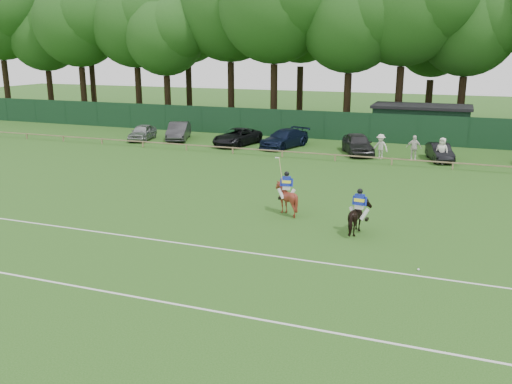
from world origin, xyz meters
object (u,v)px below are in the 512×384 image
at_px(horse_dark, 359,218).
at_px(suv_black, 237,137).
at_px(spectator_left, 381,147).
at_px(spectator_mid, 414,148).
at_px(horse_chestnut, 286,198).
at_px(sedan_silver, 142,132).
at_px(sedan_navy, 284,139).
at_px(hatch_grey, 358,144).
at_px(polo_ball, 418,269).
at_px(spectator_right, 442,151).
at_px(utility_shed, 421,122).
at_px(sedan_grey, 179,131).
at_px(estate_black, 440,152).

relative_size(horse_dark, suv_black, 0.34).
relative_size(spectator_left, spectator_mid, 1.00).
height_order(horse_chestnut, spectator_left, spectator_left).
xyz_separation_m(sedan_silver, sedan_navy, (12.83, 0.88, 0.05)).
distance_m(hatch_grey, polo_ball, 22.56).
height_order(suv_black, spectator_left, spectator_left).
distance_m(spectator_mid, spectator_right, 2.02).
height_order(hatch_grey, spectator_right, spectator_right).
bearing_deg(spectator_left, spectator_mid, 28.70).
relative_size(horse_chestnut, utility_shed, 0.19).
height_order(horse_chestnut, spectator_mid, spectator_mid).
bearing_deg(utility_shed, polo_ball, -85.93).
xyz_separation_m(sedan_silver, sedan_grey, (2.92, 1.25, 0.09)).
distance_m(estate_black, spectator_right, 1.12).
height_order(sedan_silver, polo_ball, sedan_silver).
bearing_deg(spectator_left, utility_shed, 99.73).
relative_size(sedan_grey, polo_ball, 52.06).
bearing_deg(suv_black, horse_dark, -42.90).
bearing_deg(spectator_mid, spectator_left, -179.76).
bearing_deg(suv_black, sedan_navy, 16.65).
bearing_deg(spectator_right, sedan_navy, -173.11).
height_order(horse_dark, sedan_navy, sedan_navy).
height_order(sedan_grey, suv_black, sedan_grey).
relative_size(suv_black, spectator_right, 2.71).
bearing_deg(hatch_grey, sedan_grey, 153.93).
bearing_deg(sedan_navy, spectator_right, 7.65).
relative_size(sedan_silver, sedan_navy, 0.79).
bearing_deg(horse_dark, spectator_left, -81.12).
xyz_separation_m(horse_chestnut, hatch_grey, (0.52, 16.67, 0.01)).
xyz_separation_m(horse_dark, spectator_mid, (0.89, 17.39, 0.19)).
relative_size(sedan_silver, utility_shed, 0.47).
bearing_deg(sedan_grey, utility_shed, 1.30).
distance_m(polo_ball, utility_shed, 30.60).
xyz_separation_m(horse_dark, spectator_left, (-1.43, 17.09, 0.19)).
distance_m(sedan_grey, hatch_grey, 16.06).
relative_size(sedan_silver, suv_black, 0.80).
distance_m(horse_dark, sedan_navy, 21.28).
relative_size(sedan_grey, hatch_grey, 1.01).
xyz_separation_m(horse_dark, suv_black, (-13.44, 18.70, -0.03)).
bearing_deg(sedan_grey, horse_dark, -64.93).
bearing_deg(spectator_right, sedan_silver, -165.92).
relative_size(sedan_grey, spectator_left, 2.57).
distance_m(estate_black, spectator_left, 4.20).
height_order(sedan_silver, suv_black, suv_black).
distance_m(spectator_right, polo_ball, 20.21).
bearing_deg(sedan_navy, horse_chestnut, -54.26).
xyz_separation_m(horse_chestnut, spectator_left, (2.41, 15.40, 0.13)).
xyz_separation_m(horse_chestnut, sedan_silver, (-18.42, 16.50, -0.10)).
bearing_deg(sedan_grey, sedan_silver, -176.55).
xyz_separation_m(spectator_left, spectator_mid, (2.32, 0.30, 0.00)).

